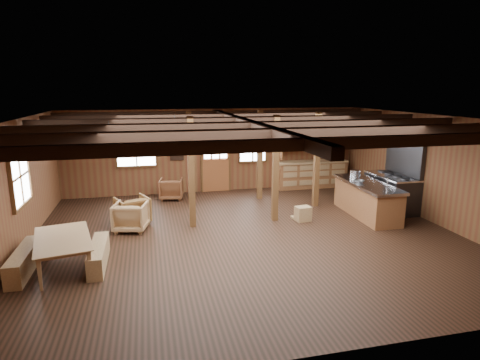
# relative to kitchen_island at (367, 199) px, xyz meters

# --- Properties ---
(room) EXTENTS (10.04, 9.04, 2.84)m
(room) POSITION_rel_kitchen_island_xyz_m (-3.60, -0.80, 0.92)
(room) COLOR black
(room) RESTS_ON ground
(ceiling_joists) EXTENTS (9.80, 8.82, 0.18)m
(ceiling_joists) POSITION_rel_kitchen_island_xyz_m (-3.60, -0.62, 2.20)
(ceiling_joists) COLOR black
(ceiling_joists) RESTS_ON ceiling
(timber_posts) EXTENTS (3.95, 2.35, 2.80)m
(timber_posts) POSITION_rel_kitchen_island_xyz_m (-3.08, 1.28, 0.92)
(timber_posts) COLOR #4C2F15
(timber_posts) RESTS_ON floor
(back_door) EXTENTS (1.02, 0.08, 2.15)m
(back_door) POSITION_rel_kitchen_island_xyz_m (-3.60, 3.65, 0.40)
(back_door) COLOR brown
(back_door) RESTS_ON floor
(window_back_left) EXTENTS (1.32, 0.06, 1.32)m
(window_back_left) POSITION_rel_kitchen_island_xyz_m (-6.20, 3.66, 1.12)
(window_back_left) COLOR white
(window_back_left) RESTS_ON wall_back
(window_back_right) EXTENTS (1.02, 0.06, 1.32)m
(window_back_right) POSITION_rel_kitchen_island_xyz_m (-2.30, 3.66, 1.12)
(window_back_right) COLOR white
(window_back_right) RESTS_ON wall_back
(window_left) EXTENTS (0.14, 1.24, 1.32)m
(window_left) POSITION_rel_kitchen_island_xyz_m (-8.56, -0.30, 1.12)
(window_left) COLOR white
(window_left) RESTS_ON wall_back
(notice_boards) EXTENTS (1.08, 0.03, 0.90)m
(notice_boards) POSITION_rel_kitchen_island_xyz_m (-5.10, 3.66, 1.16)
(notice_boards) COLOR white
(notice_boards) RESTS_ON wall_back
(back_counter) EXTENTS (2.55, 0.60, 2.45)m
(back_counter) POSITION_rel_kitchen_island_xyz_m (-0.20, 3.41, 0.12)
(back_counter) COLOR brown
(back_counter) RESTS_ON floor
(pendant_lamps) EXTENTS (1.86, 2.36, 0.66)m
(pendant_lamps) POSITION_rel_kitchen_island_xyz_m (-5.85, 0.20, 1.77)
(pendant_lamps) COLOR #2D2D30
(pendant_lamps) RESTS_ON ceiling
(pot_rack) EXTENTS (0.37, 3.00, 0.42)m
(pot_rack) POSITION_rel_kitchen_island_xyz_m (-0.52, -0.44, 1.82)
(pot_rack) COLOR #2D2D30
(pot_rack) RESTS_ON ceiling
(kitchen_island) EXTENTS (0.94, 2.52, 1.20)m
(kitchen_island) POSITION_rel_kitchen_island_xyz_m (0.00, 0.00, 0.00)
(kitchen_island) COLOR brown
(kitchen_island) RESTS_ON floor
(step_stool) EXTENTS (0.48, 0.37, 0.39)m
(step_stool) POSITION_rel_kitchen_island_xyz_m (-1.89, -0.04, -0.28)
(step_stool) COLOR brown
(step_stool) RESTS_ON floor
(commercial_range) EXTENTS (0.90, 1.75, 2.15)m
(commercial_range) POSITION_rel_kitchen_island_xyz_m (1.04, 0.35, 0.20)
(commercial_range) COLOR #2D2D30
(commercial_range) RESTS_ON floor
(dining_table) EXTENTS (1.35, 1.96, 0.63)m
(dining_table) POSITION_rel_kitchen_island_xyz_m (-7.50, -1.69, -0.16)
(dining_table) COLOR olive
(dining_table) RESTS_ON floor
(bench_wall) EXTENTS (0.30, 1.62, 0.44)m
(bench_wall) POSITION_rel_kitchen_island_xyz_m (-8.25, -1.69, -0.26)
(bench_wall) COLOR brown
(bench_wall) RESTS_ON floor
(bench_aisle) EXTENTS (0.29, 1.54, 0.42)m
(bench_aisle) POSITION_rel_kitchen_island_xyz_m (-6.89, -1.69, -0.27)
(bench_aisle) COLOR brown
(bench_aisle) RESTS_ON floor
(armchair_a) EXTENTS (1.00, 1.01, 0.72)m
(armchair_a) POSITION_rel_kitchen_island_xyz_m (-6.30, 0.80, -0.12)
(armchair_a) COLOR brown
(armchair_a) RESTS_ON floor
(armchair_b) EXTENTS (0.82, 0.84, 0.66)m
(armchair_b) POSITION_rel_kitchen_island_xyz_m (-5.16, 2.96, -0.15)
(armchair_b) COLOR brown
(armchair_b) RESTS_ON floor
(armchair_c) EXTENTS (0.93, 0.94, 0.72)m
(armchair_c) POSITION_rel_kitchen_island_xyz_m (-6.32, 0.24, -0.12)
(armchair_c) COLOR #986F45
(armchair_c) RESTS_ON floor
(counter_pot) EXTENTS (0.30, 0.30, 0.18)m
(counter_pot) POSITION_rel_kitchen_island_xyz_m (0.07, 0.85, 0.55)
(counter_pot) COLOR silver
(counter_pot) RESTS_ON kitchen_island
(bowl) EXTENTS (0.35, 0.35, 0.07)m
(bowl) POSITION_rel_kitchen_island_xyz_m (-0.23, 0.07, 0.50)
(bowl) COLOR silver
(bowl) RESTS_ON kitchen_island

